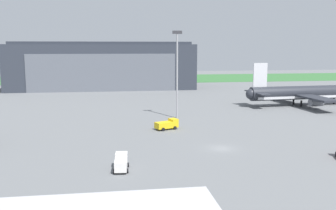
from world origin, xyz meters
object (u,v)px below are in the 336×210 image
at_px(ops_van, 167,124).
at_px(apron_light_mast, 177,68).
at_px(airliner_far_right, 302,93).
at_px(pushback_tractor, 121,162).
at_px(maintenance_hangar, 103,66).

bearing_deg(ops_van, apron_light_mast, 71.12).
height_order(airliner_far_right, pushback_tractor, airliner_far_right).
xyz_separation_m(airliner_far_right, ops_van, (-47.10, -28.68, -2.74)).
relative_size(ops_van, apron_light_mast, 0.25).
xyz_separation_m(maintenance_hangar, airliner_far_right, (62.78, -62.00, -5.92)).
xyz_separation_m(ops_van, apron_light_mast, (4.51, 13.18, 11.73)).
height_order(airliner_far_right, ops_van, airliner_far_right).
bearing_deg(airliner_far_right, apron_light_mast, -160.00).
relative_size(airliner_far_right, pushback_tractor, 7.69).
xyz_separation_m(airliner_far_right, apron_light_mast, (-42.59, -15.50, 8.99)).
bearing_deg(maintenance_hangar, ops_van, -80.19).
bearing_deg(airliner_far_right, maintenance_hangar, 135.36).
height_order(maintenance_hangar, pushback_tractor, maintenance_hangar).
distance_m(pushback_tractor, apron_light_mast, 44.99).
height_order(ops_van, apron_light_mast, apron_light_mast).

